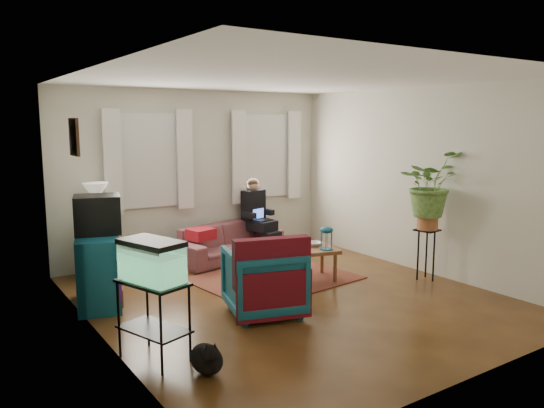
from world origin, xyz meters
TOP-DOWN VIEW (x-y plane):
  - floor at (0.00, 0.00)m, footprint 4.50×5.00m
  - ceiling at (0.00, 0.00)m, footprint 4.50×5.00m
  - wall_back at (0.00, 2.50)m, footprint 4.50×0.01m
  - wall_front at (0.00, -2.50)m, footprint 4.50×0.01m
  - wall_left at (-2.25, 0.00)m, footprint 0.01×5.00m
  - wall_right at (2.25, 0.00)m, footprint 0.01×5.00m
  - window_left at (-0.80, 2.48)m, footprint 1.08×0.04m
  - window_right at (1.25, 2.48)m, footprint 1.08×0.04m
  - curtains_left at (-0.80, 2.40)m, footprint 1.36×0.06m
  - curtains_right at (1.25, 2.40)m, footprint 1.36×0.06m
  - picture_frame at (-2.21, 0.85)m, footprint 0.04×0.32m
  - area_rug at (0.27, 0.76)m, footprint 2.17×1.82m
  - sofa at (0.27, 2.05)m, footprint 1.96×1.14m
  - seated_person at (0.92, 2.21)m, footprint 0.58×0.66m
  - side_table at (-1.65, 2.24)m, footprint 0.52×0.52m
  - table_lamp at (-1.65, 2.24)m, footprint 0.39×0.39m
  - dresser at (-1.99, 1.04)m, footprint 0.69×1.01m
  - crt_tv at (-1.95, 1.12)m, footprint 0.61×0.58m
  - aquarium_stand at (-2.00, -0.71)m, footprint 0.55×0.73m
  - aquarium at (-2.00, -0.71)m, footprint 0.49×0.66m
  - black_cat at (-1.74, -1.21)m, footprint 0.33×0.43m
  - armchair at (-0.55, -0.26)m, footprint 0.97×0.94m
  - serape_throw at (-0.64, -0.56)m, footprint 0.84×0.41m
  - coffee_table at (0.47, 0.52)m, footprint 1.19×0.86m
  - cup_a at (0.21, 0.49)m, footprint 0.15×0.15m
  - cup_b at (0.46, 0.33)m, footprint 0.12×0.12m
  - bowl at (0.77, 0.53)m, footprint 0.26×0.26m
  - snack_tray at (0.23, 0.74)m, footprint 0.41×0.41m
  - birdcage at (0.78, 0.27)m, footprint 0.22×0.22m
  - plant_stand at (1.96, -0.40)m, footprint 0.33×0.33m
  - potted_plant at (1.96, -0.40)m, footprint 0.88×0.79m

SIDE VIEW (x-z plane):
  - floor at x=0.00m, z-range -0.01..0.01m
  - area_rug at x=0.27m, z-range 0.00..0.01m
  - black_cat at x=-1.74m, z-range 0.00..0.32m
  - coffee_table at x=0.47m, z-range 0.00..0.44m
  - side_table at x=-1.65m, z-range 0.00..0.68m
  - plant_stand at x=1.96m, z-range 0.00..0.69m
  - sofa at x=0.27m, z-range 0.00..0.72m
  - aquarium_stand at x=-2.00m, z-range 0.00..0.72m
  - armchair at x=-0.55m, z-range 0.00..0.82m
  - dresser at x=-1.99m, z-range 0.00..0.83m
  - snack_tray at x=0.23m, z-range 0.44..0.48m
  - bowl at x=0.77m, z-range 0.44..0.49m
  - cup_b at x=0.46m, z-range 0.44..0.53m
  - cup_a at x=0.21m, z-range 0.44..0.54m
  - seated_person at x=0.92m, z-range 0.00..1.10m
  - serape_throw at x=-0.64m, z-range 0.24..0.92m
  - birdcage at x=0.78m, z-range 0.44..0.75m
  - aquarium at x=-2.00m, z-range 0.72..1.10m
  - table_lamp at x=-1.65m, z-range 0.66..1.29m
  - crt_tv at x=-1.95m, z-range 0.83..1.27m
  - potted_plant at x=1.96m, z-range 0.73..1.61m
  - wall_back at x=0.00m, z-range 0.00..2.60m
  - wall_front at x=0.00m, z-range 0.00..2.60m
  - wall_left at x=-2.25m, z-range 0.00..2.60m
  - wall_right at x=2.25m, z-range 0.00..2.60m
  - curtains_left at x=-0.80m, z-range 0.80..2.30m
  - curtains_right at x=1.25m, z-range 0.80..2.30m
  - window_left at x=-0.80m, z-range 0.86..2.24m
  - window_right at x=1.25m, z-range 0.86..2.24m
  - picture_frame at x=-2.21m, z-range 1.75..2.15m
  - ceiling at x=0.00m, z-range 2.60..2.60m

